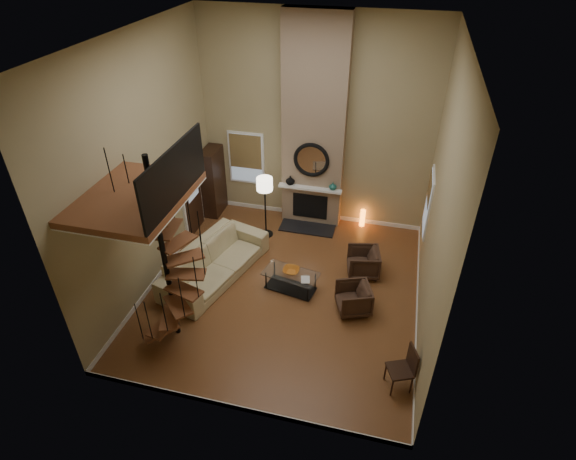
% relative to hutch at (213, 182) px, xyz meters
% --- Properties ---
extents(ground, '(6.00, 6.50, 0.01)m').
position_rel_hutch_xyz_m(ground, '(2.77, -2.83, -0.95)').
color(ground, brown).
rests_on(ground, ground).
extents(back_wall, '(6.00, 0.02, 5.50)m').
position_rel_hutch_xyz_m(back_wall, '(2.77, 0.42, 1.80)').
color(back_wall, tan).
rests_on(back_wall, ground).
extents(front_wall, '(6.00, 0.02, 5.50)m').
position_rel_hutch_xyz_m(front_wall, '(2.77, -6.08, 1.80)').
color(front_wall, tan).
rests_on(front_wall, ground).
extents(left_wall, '(0.02, 6.50, 5.50)m').
position_rel_hutch_xyz_m(left_wall, '(-0.23, -2.83, 1.80)').
color(left_wall, tan).
rests_on(left_wall, ground).
extents(right_wall, '(0.02, 6.50, 5.50)m').
position_rel_hutch_xyz_m(right_wall, '(5.77, -2.83, 1.80)').
color(right_wall, tan).
rests_on(right_wall, ground).
extents(ceiling, '(6.00, 6.50, 0.01)m').
position_rel_hutch_xyz_m(ceiling, '(2.77, -2.83, 4.54)').
color(ceiling, silver).
rests_on(ceiling, back_wall).
extents(baseboard_back, '(6.00, 0.02, 0.12)m').
position_rel_hutch_xyz_m(baseboard_back, '(2.77, 0.41, -0.89)').
color(baseboard_back, white).
rests_on(baseboard_back, ground).
extents(baseboard_front, '(6.00, 0.02, 0.12)m').
position_rel_hutch_xyz_m(baseboard_front, '(2.77, -6.07, -0.89)').
color(baseboard_front, white).
rests_on(baseboard_front, ground).
extents(baseboard_left, '(0.02, 6.50, 0.12)m').
position_rel_hutch_xyz_m(baseboard_left, '(-0.22, -2.83, -0.89)').
color(baseboard_left, white).
rests_on(baseboard_left, ground).
extents(baseboard_right, '(0.02, 6.50, 0.12)m').
position_rel_hutch_xyz_m(baseboard_right, '(5.76, -2.83, -0.89)').
color(baseboard_right, white).
rests_on(baseboard_right, ground).
extents(chimney_breast, '(1.60, 0.38, 5.50)m').
position_rel_hutch_xyz_m(chimney_breast, '(2.77, 0.23, 1.80)').
color(chimney_breast, '#876F58').
rests_on(chimney_breast, ground).
extents(hearth, '(1.50, 0.60, 0.04)m').
position_rel_hutch_xyz_m(hearth, '(2.77, -0.26, -0.93)').
color(hearth, black).
rests_on(hearth, ground).
extents(firebox, '(0.95, 0.02, 0.72)m').
position_rel_hutch_xyz_m(firebox, '(2.77, 0.03, -0.40)').
color(firebox, black).
rests_on(firebox, chimney_breast).
extents(mantel, '(1.70, 0.18, 0.06)m').
position_rel_hutch_xyz_m(mantel, '(2.77, -0.05, 0.20)').
color(mantel, white).
rests_on(mantel, chimney_breast).
extents(mirror_frame, '(0.94, 0.10, 0.94)m').
position_rel_hutch_xyz_m(mirror_frame, '(2.77, 0.01, 1.00)').
color(mirror_frame, black).
rests_on(mirror_frame, chimney_breast).
extents(mirror_disc, '(0.80, 0.01, 0.80)m').
position_rel_hutch_xyz_m(mirror_disc, '(2.77, 0.02, 1.00)').
color(mirror_disc, white).
rests_on(mirror_disc, chimney_breast).
extents(vase_left, '(0.24, 0.24, 0.25)m').
position_rel_hutch_xyz_m(vase_left, '(2.22, -0.01, 0.35)').
color(vase_left, black).
rests_on(vase_left, mantel).
extents(vase_right, '(0.20, 0.20, 0.21)m').
position_rel_hutch_xyz_m(vase_right, '(3.37, -0.01, 0.33)').
color(vase_right, '#19574E').
rests_on(vase_right, mantel).
extents(window_back, '(1.02, 0.06, 1.52)m').
position_rel_hutch_xyz_m(window_back, '(0.87, 0.39, 0.67)').
color(window_back, white).
rests_on(window_back, back_wall).
extents(window_right, '(0.06, 1.02, 1.52)m').
position_rel_hutch_xyz_m(window_right, '(5.74, -0.83, 0.68)').
color(window_right, white).
rests_on(window_right, right_wall).
extents(entry_door, '(0.10, 1.05, 2.16)m').
position_rel_hutch_xyz_m(entry_door, '(-0.18, -1.03, 0.10)').
color(entry_door, white).
rests_on(entry_door, ground).
extents(loft, '(1.70, 2.20, 1.09)m').
position_rel_hutch_xyz_m(loft, '(0.73, -4.63, 2.29)').
color(loft, brown).
rests_on(loft, left_wall).
extents(spiral_stair, '(1.47, 1.47, 4.06)m').
position_rel_hutch_xyz_m(spiral_stair, '(0.99, -4.62, 0.83)').
color(spiral_stair, black).
rests_on(spiral_stair, ground).
extents(hutch, '(0.42, 0.88, 1.98)m').
position_rel_hutch_xyz_m(hutch, '(0.00, 0.00, 0.00)').
color(hutch, black).
rests_on(hutch, ground).
extents(sofa, '(1.93, 3.17, 0.87)m').
position_rel_hutch_xyz_m(sofa, '(1.05, -2.69, -0.55)').
color(sofa, tan).
rests_on(sofa, ground).
extents(armchair_near, '(0.86, 0.85, 0.67)m').
position_rel_hutch_xyz_m(armchair_near, '(4.52, -1.81, -0.60)').
color(armchair_near, '#3E281C').
rests_on(armchair_near, ground).
extents(armchair_far, '(0.90, 0.89, 0.64)m').
position_rel_hutch_xyz_m(armchair_far, '(4.46, -3.10, -0.60)').
color(armchair_far, '#3E281C').
rests_on(armchair_far, ground).
extents(coffee_table, '(1.33, 0.83, 0.46)m').
position_rel_hutch_xyz_m(coffee_table, '(2.92, -2.76, -0.67)').
color(coffee_table, silver).
rests_on(coffee_table, ground).
extents(bowl, '(0.37, 0.37, 0.09)m').
position_rel_hutch_xyz_m(bowl, '(2.92, -2.71, -0.45)').
color(bowl, '#C36E22').
rests_on(bowl, coffee_table).
extents(book, '(0.25, 0.30, 0.03)m').
position_rel_hutch_xyz_m(book, '(3.27, -2.91, -0.49)').
color(book, gray).
rests_on(book, coffee_table).
extents(floor_lamp, '(0.41, 0.41, 1.72)m').
position_rel_hutch_xyz_m(floor_lamp, '(1.75, -0.80, 0.46)').
color(floor_lamp, black).
rests_on(floor_lamp, ground).
extents(accent_lamp, '(0.14, 0.14, 0.50)m').
position_rel_hutch_xyz_m(accent_lamp, '(4.21, 0.27, -0.70)').
color(accent_lamp, orange).
rests_on(accent_lamp, ground).
extents(side_chair, '(0.56, 0.54, 0.93)m').
position_rel_hutch_xyz_m(side_chair, '(5.53, -4.85, -0.42)').
color(side_chair, black).
rests_on(side_chair, ground).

